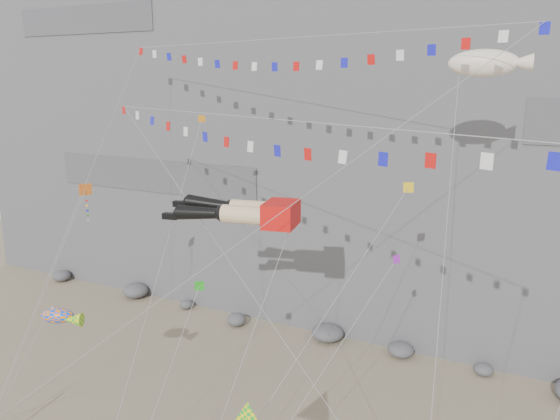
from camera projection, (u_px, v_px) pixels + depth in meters
name	position (u px, v px, depth m)	size (l,w,h in m)	color
cliff	(392.00, 32.00, 51.62)	(80.00, 28.00, 50.00)	slate
talus_boulders	(328.00, 333.00, 44.22)	(60.00, 3.00, 1.20)	#58585C
legs_kite	(244.00, 212.00, 30.96)	(8.03, 13.90, 18.24)	red
flag_banner_upper	(285.00, 39.00, 33.21)	(28.86, 16.69, 29.82)	red
flag_banner_lower	(263.00, 119.00, 26.36)	(29.54, 13.23, 23.10)	red
harlequin_kite	(85.00, 191.00, 35.51)	(1.72, 9.56, 16.11)	red
fish_windsock	(57.00, 316.00, 32.00)	(5.20, 4.23, 8.41)	orange
blimp_windsock	(484.00, 64.00, 28.63)	(4.54, 13.50, 24.77)	#FBE7CE
small_kite_a	(199.00, 129.00, 35.19)	(4.08, 16.23, 24.17)	orange
small_kite_b	(392.00, 266.00, 28.67)	(5.71, 13.16, 17.68)	purple
small_kite_c	(198.00, 289.00, 30.36)	(1.34, 9.55, 12.91)	#1C9617
small_kite_d	(405.00, 193.00, 29.21)	(7.11, 15.64, 22.08)	yellow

